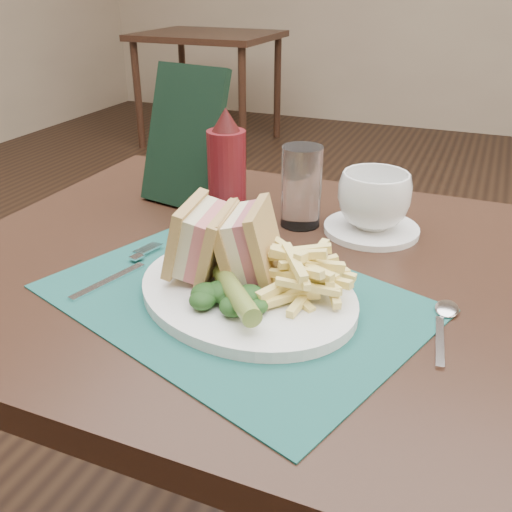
{
  "coord_description": "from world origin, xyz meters",
  "views": [
    {
      "loc": [
        0.28,
        -1.17,
        1.12
      ],
      "look_at": [
        0.03,
        -0.58,
        0.8
      ],
      "focal_mm": 40.0,
      "sensor_mm": 36.0,
      "label": 1
    }
  ],
  "objects_px": {
    "table_bg_left": "(210,89)",
    "sandwich_half_a": "(185,237)",
    "sandwich_half_b": "(232,240)",
    "drinking_glass": "(301,187)",
    "table_main": "(255,451)",
    "ketchup_bottle": "(227,166)",
    "check_presenter": "(184,137)",
    "plate": "(247,292)",
    "saucer": "(371,229)",
    "coffee_cup": "(374,200)",
    "placemat": "(234,298)"
  },
  "relations": [
    {
      "from": "plate",
      "to": "sandwich_half_b",
      "type": "distance_m",
      "value": 0.07
    },
    {
      "from": "saucer",
      "to": "coffee_cup",
      "type": "xyz_separation_m",
      "value": [
        0.0,
        0.0,
        0.05
      ]
    },
    {
      "from": "saucer",
      "to": "check_presenter",
      "type": "xyz_separation_m",
      "value": [
        -0.34,
        0.01,
        0.11
      ]
    },
    {
      "from": "table_bg_left",
      "to": "plate",
      "type": "distance_m",
      "value": 3.52
    },
    {
      "from": "table_main",
      "to": "saucer",
      "type": "relative_size",
      "value": 6.0
    },
    {
      "from": "table_main",
      "to": "sandwich_half_a",
      "type": "bearing_deg",
      "value": -119.24
    },
    {
      "from": "placemat",
      "to": "check_presenter",
      "type": "bearing_deg",
      "value": 128.15
    },
    {
      "from": "coffee_cup",
      "to": "ketchup_bottle",
      "type": "distance_m",
      "value": 0.24
    },
    {
      "from": "table_main",
      "to": "coffee_cup",
      "type": "distance_m",
      "value": 0.48
    },
    {
      "from": "ketchup_bottle",
      "to": "check_presenter",
      "type": "relative_size",
      "value": 0.78
    },
    {
      "from": "sandwich_half_a",
      "to": "ketchup_bottle",
      "type": "xyz_separation_m",
      "value": [
        -0.04,
        0.21,
        0.03
      ]
    },
    {
      "from": "table_bg_left",
      "to": "coffee_cup",
      "type": "distance_m",
      "value": 3.34
    },
    {
      "from": "sandwich_half_b",
      "to": "drinking_glass",
      "type": "height_order",
      "value": "drinking_glass"
    },
    {
      "from": "coffee_cup",
      "to": "check_presenter",
      "type": "xyz_separation_m",
      "value": [
        -0.34,
        0.01,
        0.06
      ]
    },
    {
      "from": "table_bg_left",
      "to": "table_main",
      "type": "bearing_deg",
      "value": -61.88
    },
    {
      "from": "table_bg_left",
      "to": "saucer",
      "type": "relative_size",
      "value": 6.0
    },
    {
      "from": "sandwich_half_a",
      "to": "sandwich_half_b",
      "type": "distance_m",
      "value": 0.06
    },
    {
      "from": "placemat",
      "to": "check_presenter",
      "type": "height_order",
      "value": "check_presenter"
    },
    {
      "from": "table_bg_left",
      "to": "drinking_glass",
      "type": "xyz_separation_m",
      "value": [
        1.62,
        -2.84,
        0.44
      ]
    },
    {
      "from": "plate",
      "to": "coffee_cup",
      "type": "xyz_separation_m",
      "value": [
        0.1,
        0.27,
        0.04
      ]
    },
    {
      "from": "table_bg_left",
      "to": "sandwich_half_b",
      "type": "relative_size",
      "value": 9.17
    },
    {
      "from": "table_bg_left",
      "to": "sandwich_half_a",
      "type": "height_order",
      "value": "sandwich_half_a"
    },
    {
      "from": "plate",
      "to": "sandwich_half_a",
      "type": "height_order",
      "value": "sandwich_half_a"
    },
    {
      "from": "saucer",
      "to": "coffee_cup",
      "type": "relative_size",
      "value": 1.34
    },
    {
      "from": "plate",
      "to": "drinking_glass",
      "type": "relative_size",
      "value": 2.31
    },
    {
      "from": "sandwich_half_a",
      "to": "ketchup_bottle",
      "type": "height_order",
      "value": "ketchup_bottle"
    },
    {
      "from": "sandwich_half_a",
      "to": "drinking_glass",
      "type": "relative_size",
      "value": 0.76
    },
    {
      "from": "table_main",
      "to": "check_presenter",
      "type": "bearing_deg",
      "value": 140.05
    },
    {
      "from": "sandwich_half_b",
      "to": "ketchup_bottle",
      "type": "xyz_separation_m",
      "value": [
        -0.1,
        0.2,
        0.03
      ]
    },
    {
      "from": "plate",
      "to": "check_presenter",
      "type": "height_order",
      "value": "check_presenter"
    },
    {
      "from": "placemat",
      "to": "sandwich_half_b",
      "type": "relative_size",
      "value": 4.62
    },
    {
      "from": "sandwich_half_a",
      "to": "saucer",
      "type": "bearing_deg",
      "value": 45.42
    },
    {
      "from": "sandwich_half_a",
      "to": "coffee_cup",
      "type": "height_order",
      "value": "sandwich_half_a"
    },
    {
      "from": "sandwich_half_a",
      "to": "check_presenter",
      "type": "relative_size",
      "value": 0.41
    },
    {
      "from": "sandwich_half_b",
      "to": "coffee_cup",
      "type": "xyz_separation_m",
      "value": [
        0.13,
        0.24,
        -0.01
      ]
    },
    {
      "from": "coffee_cup",
      "to": "drinking_glass",
      "type": "relative_size",
      "value": 0.86
    },
    {
      "from": "table_main",
      "to": "saucer",
      "type": "height_order",
      "value": "saucer"
    },
    {
      "from": "plate",
      "to": "check_presenter",
      "type": "xyz_separation_m",
      "value": [
        -0.24,
        0.28,
        0.11
      ]
    },
    {
      "from": "table_main",
      "to": "ketchup_bottle",
      "type": "relative_size",
      "value": 4.84
    },
    {
      "from": "plate",
      "to": "drinking_glass",
      "type": "xyz_separation_m",
      "value": [
        -0.01,
        0.25,
        0.06
      ]
    },
    {
      "from": "table_bg_left",
      "to": "saucer",
      "type": "height_order",
      "value": "saucer"
    },
    {
      "from": "table_main",
      "to": "placemat",
      "type": "distance_m",
      "value": 0.39
    },
    {
      "from": "placemat",
      "to": "drinking_glass",
      "type": "bearing_deg",
      "value": 89.85
    },
    {
      "from": "plate",
      "to": "drinking_glass",
      "type": "height_order",
      "value": "drinking_glass"
    },
    {
      "from": "drinking_glass",
      "to": "sandwich_half_b",
      "type": "bearing_deg",
      "value": -93.76
    },
    {
      "from": "check_presenter",
      "to": "table_main",
      "type": "bearing_deg",
      "value": -29.53
    },
    {
      "from": "table_main",
      "to": "table_bg_left",
      "type": "relative_size",
      "value": 1.0
    },
    {
      "from": "saucer",
      "to": "drinking_glass",
      "type": "xyz_separation_m",
      "value": [
        -0.11,
        -0.01,
        0.06
      ]
    },
    {
      "from": "table_main",
      "to": "saucer",
      "type": "bearing_deg",
      "value": 50.08
    },
    {
      "from": "table_bg_left",
      "to": "sandwich_half_a",
      "type": "xyz_separation_m",
      "value": [
        1.54,
        -3.09,
        0.44
      ]
    }
  ]
}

